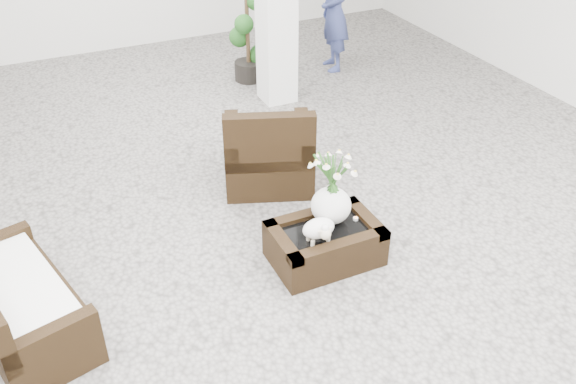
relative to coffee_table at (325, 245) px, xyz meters
name	(u,v)px	position (x,y,z in m)	size (l,w,h in m)	color
ground	(283,245)	(-0.24, 0.33, -0.16)	(11.00, 11.00, 0.00)	gray
coffee_table	(325,245)	(0.00, 0.00, 0.00)	(0.90, 0.60, 0.31)	black
sheep_figurine	(318,230)	(-0.12, -0.10, 0.26)	(0.28, 0.23, 0.21)	white
planter_narcissus	(332,181)	(0.10, 0.10, 0.56)	(0.44, 0.44, 0.80)	white
tealight	(356,218)	(0.30, 0.02, 0.17)	(0.04, 0.04, 0.03)	white
armchair	(268,141)	(0.08, 1.37, 0.30)	(0.86, 0.82, 0.91)	black
loveseat	(19,293)	(-2.38, 0.22, 0.20)	(1.34, 0.64, 0.72)	black
topiary	(247,22)	(0.87, 3.86, 0.65)	(0.43, 0.43, 1.62)	#1A4717
shopper	(335,12)	(2.11, 3.74, 0.65)	(0.59, 0.39, 1.62)	navy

